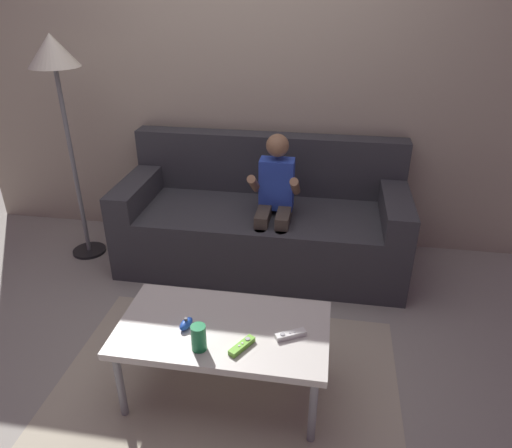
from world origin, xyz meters
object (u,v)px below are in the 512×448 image
object	(u,v)px
couch	(263,222)
person_seated_on_couch	(275,200)
coffee_table	(223,332)
nunchuk_blue	(186,324)
floor_lamp	(55,69)
game_remote_lime_near_edge	(242,346)
game_remote_white_far_corner	(290,335)
soda_can	(199,338)

from	to	relation	value
couch	person_seated_on_couch	bearing A→B (deg)	-60.02
person_seated_on_couch	coffee_table	size ratio (longest dim) A/B	1.00
couch	nunchuk_blue	xyz separation A→B (m)	(-0.16, -1.31, 0.13)
coffee_table	floor_lamp	distance (m)	2.00
person_seated_on_couch	game_remote_lime_near_edge	size ratio (longest dim) A/B	7.01
couch	game_remote_white_far_corner	world-z (taller)	couch
person_seated_on_couch	couch	bearing A→B (deg)	119.98
floor_lamp	soda_can	bearing A→B (deg)	-46.71
soda_can	game_remote_lime_near_edge	bearing A→B (deg)	10.37
coffee_table	floor_lamp	bearing A→B (deg)	138.53
game_remote_white_far_corner	floor_lamp	distance (m)	2.21
coffee_table	nunchuk_blue	bearing A→B (deg)	-168.08
coffee_table	game_remote_white_far_corner	world-z (taller)	game_remote_white_far_corner
couch	nunchuk_blue	size ratio (longest dim) A/B	19.83
coffee_table	game_remote_lime_near_edge	distance (m)	0.18
coffee_table	nunchuk_blue	distance (m)	0.18
person_seated_on_couch	floor_lamp	world-z (taller)	floor_lamp
coffee_table	soda_can	distance (m)	0.20
game_remote_white_far_corner	nunchuk_blue	bearing A→B (deg)	-178.57
nunchuk_blue	floor_lamp	xyz separation A→B (m)	(-1.15, 1.20, 0.91)
coffee_table	couch	bearing A→B (deg)	90.29
person_seated_on_couch	nunchuk_blue	xyz separation A→B (m)	(-0.26, -1.14, -0.13)
person_seated_on_couch	soda_can	size ratio (longest dim) A/B	7.97
person_seated_on_couch	game_remote_white_far_corner	xyz separation A→B (m)	(0.22, -1.13, -0.14)
game_remote_lime_near_edge	nunchuk_blue	size ratio (longest dim) A/B	1.41
person_seated_on_couch	coffee_table	distance (m)	1.12
nunchuk_blue	person_seated_on_couch	bearing A→B (deg)	77.09
nunchuk_blue	game_remote_lime_near_edge	bearing A→B (deg)	-18.78
game_remote_lime_near_edge	couch	bearing A→B (deg)	94.89
soda_can	floor_lamp	distance (m)	2.02
couch	floor_lamp	size ratio (longest dim) A/B	1.26
coffee_table	soda_can	size ratio (longest dim) A/B	7.99
person_seated_on_couch	nunchuk_blue	distance (m)	1.17
couch	soda_can	bearing A→B (deg)	-92.41
soda_can	floor_lamp	xyz separation A→B (m)	(-1.25, 1.33, 0.87)
person_seated_on_couch	game_remote_lime_near_edge	bearing A→B (deg)	-89.16
person_seated_on_couch	soda_can	xyz separation A→B (m)	(-0.16, -1.26, -0.09)
floor_lamp	couch	bearing A→B (deg)	5.13
couch	game_remote_white_far_corner	bearing A→B (deg)	-76.17
game_remote_lime_near_edge	coffee_table	bearing A→B (deg)	131.41
couch	nunchuk_blue	bearing A→B (deg)	-96.85
game_remote_lime_near_edge	floor_lamp	bearing A→B (deg)	137.89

